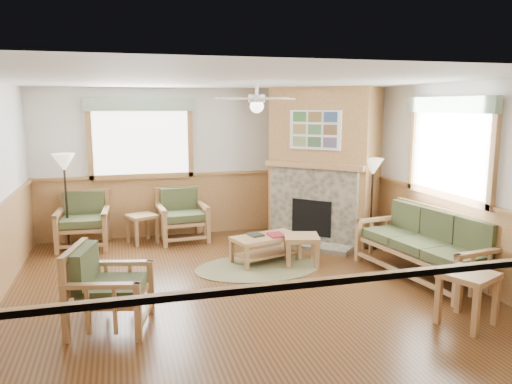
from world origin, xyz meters
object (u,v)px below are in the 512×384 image
object	(u,v)px
armchair_left	(110,287)
coffee_table	(266,249)
sofa	(423,245)
armchair_back_right	(182,215)
end_table_sofa	(467,298)
footstool	(301,250)
armchair_back_left	(83,220)
floor_lamp_left	(66,201)
end_table_chairs	(142,229)
floor_lamp_right	(372,204)

from	to	relation	value
armchair_left	coffee_table	world-z (taller)	armchair_left
armchair_left	sofa	bearing A→B (deg)	-69.73
armchair_back_right	end_table_sofa	size ratio (longest dim) A/B	1.54
end_table_sofa	armchair_back_right	bearing A→B (deg)	120.85
armchair_back_right	footstool	distance (m)	2.43
sofa	armchair_back_left	bearing A→B (deg)	-130.21
floor_lamp_left	end_table_chairs	bearing A→B (deg)	0.36
armchair_left	floor_lamp_left	bearing A→B (deg)	25.89
armchair_back_left	floor_lamp_left	world-z (taller)	floor_lamp_left
sofa	armchair_back_right	bearing A→B (deg)	-142.24
armchair_back_left	floor_lamp_left	bearing A→B (deg)	-174.95
coffee_table	sofa	bearing A→B (deg)	-50.12
sofa	coffee_table	distance (m)	2.32
end_table_chairs	armchair_back_left	bearing A→B (deg)	180.00
end_table_chairs	floor_lamp_left	distance (m)	1.34
armchair_back_right	coffee_table	bearing A→B (deg)	-60.23
armchair_back_right	sofa	bearing A→B (deg)	-48.01
end_table_sofa	floor_lamp_left	size ratio (longest dim) A/B	0.37
armchair_back_left	coffee_table	size ratio (longest dim) A/B	0.90
end_table_chairs	coffee_table	bearing A→B (deg)	-41.76
sofa	end_table_sofa	distance (m)	1.54
coffee_table	footstool	distance (m)	0.55
coffee_table	end_table_chairs	distance (m)	2.40
end_table_sofa	end_table_chairs	bearing A→B (deg)	127.17
armchair_left	end_table_sofa	size ratio (longest dim) A/B	1.51
floor_lamp_left	floor_lamp_right	distance (m)	5.10
coffee_table	floor_lamp_left	distance (m)	3.45
armchair_back_left	armchair_back_right	world-z (taller)	armchair_back_left
armchair_back_left	end_table_sofa	size ratio (longest dim) A/B	1.56
coffee_table	end_table_sofa	world-z (taller)	end_table_sofa
floor_lamp_left	floor_lamp_right	size ratio (longest dim) A/B	1.05
armchair_left	end_table_chairs	distance (m)	3.39
end_table_chairs	armchair_left	bearing A→B (deg)	-98.42
end_table_sofa	floor_lamp_right	xyz separation A→B (m)	(0.43, 2.99, 0.47)
footstool	floor_lamp_right	distance (m)	1.61
sofa	armchair_back_right	world-z (taller)	sofa
armchair_back_left	footstool	bearing A→B (deg)	-26.33
armchair_left	footstool	xyz separation A→B (m)	(2.77, 1.50, -0.23)
armchair_left	coffee_table	size ratio (longest dim) A/B	0.87
end_table_chairs	floor_lamp_right	bearing A→B (deg)	-19.93
floor_lamp_left	coffee_table	bearing A→B (deg)	-27.87
armchair_back_right	coffee_table	world-z (taller)	armchair_back_right
armchair_left	end_table_sofa	xyz separation A→B (m)	(3.78, -0.99, -0.15)
armchair_back_left	floor_lamp_left	size ratio (longest dim) A/B	0.58
armchair_back_right	floor_lamp_right	distance (m)	3.30
armchair_back_right	end_table_sofa	bearing A→B (deg)	-63.74
end_table_chairs	footstool	size ratio (longest dim) A/B	0.99
sofa	end_table_sofa	xyz separation A→B (m)	(-0.43, -1.47, -0.17)
armchair_back_right	coffee_table	size ratio (longest dim) A/B	0.89
footstool	floor_lamp_left	world-z (taller)	floor_lamp_left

